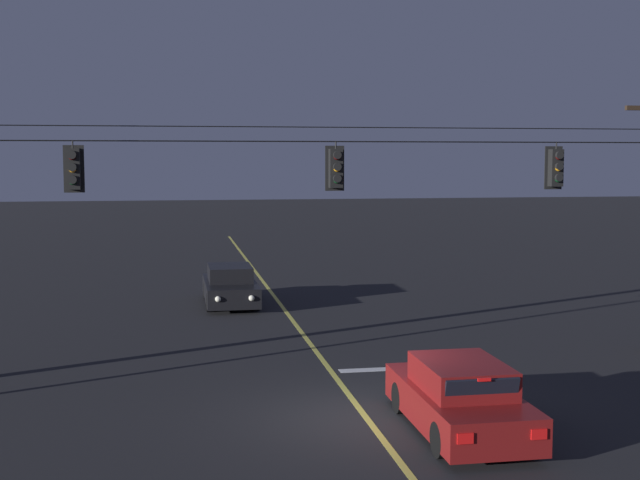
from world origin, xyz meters
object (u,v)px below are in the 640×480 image
traffic_light_leftmost (73,169)px  car_waiting_near_lane (460,399)px  traffic_light_centre (556,168)px  car_oncoming_lead (230,286)px  traffic_light_left_inner (336,168)px

traffic_light_leftmost → car_waiting_near_lane: traffic_light_leftmost is taller
traffic_light_centre → car_waiting_near_lane: traffic_light_centre is taller
car_waiting_near_lane → car_oncoming_lead: size_ratio=0.98×
traffic_light_left_inner → car_oncoming_lead: traffic_light_left_inner is taller
car_waiting_near_lane → car_oncoming_lead: (-3.32, 15.04, -0.00)m
car_waiting_near_lane → car_oncoming_lead: 15.41m
car_waiting_near_lane → car_oncoming_lead: same height
traffic_light_leftmost → traffic_light_left_inner: same height
traffic_light_left_inner → car_oncoming_lead: bearing=101.8°
traffic_light_centre → car_oncoming_lead: size_ratio=0.28×
traffic_light_centre → car_oncoming_lead: 13.04m
traffic_light_left_inner → traffic_light_centre: bearing=0.0°
traffic_light_leftmost → car_oncoming_lead: (4.29, 9.51, -4.33)m
traffic_light_left_inner → traffic_light_centre: same height
traffic_light_left_inner → car_oncoming_lead: 10.64m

